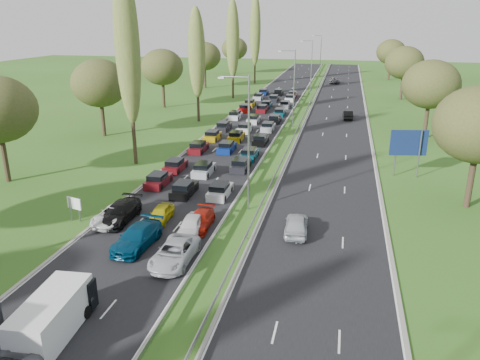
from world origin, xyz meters
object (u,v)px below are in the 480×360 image
Objects in this scene: near_car_2 at (114,214)px; near_car_3 at (120,212)px; info_sign at (74,206)px; white_van_rear at (55,314)px; direction_sign at (409,145)px.

near_car_2 is 0.48m from near_car_3.
white_van_rear is at bearing -62.64° from info_sign.
near_car_2 is 2.42× the size of info_sign.
near_car_2 is 14.76m from white_van_rear.
info_sign reaches higher than near_car_3.
near_car_3 is 30.91m from direction_sign.
direction_sign is at bearing 39.60° from near_car_2.
direction_sign reaches higher than white_van_rear.
direction_sign is at bearing 36.01° from near_car_3.
near_car_3 is (0.32, 0.35, 0.08)m from near_car_2.
white_van_rear is at bearing -76.31° from near_car_3.
near_car_3 is at bearing 98.67° from white_van_rear.
white_van_rear reaches higher than near_car_2.
white_van_rear is at bearing -71.38° from near_car_2.
white_van_rear is (3.74, -14.27, 0.45)m from near_car_2.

